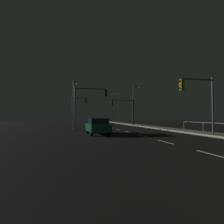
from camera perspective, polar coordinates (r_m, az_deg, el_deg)
name	(u,v)px	position (r m, az deg, el deg)	size (l,w,h in m)	color
ground_plane	(126,132)	(20.12, 4.71, -6.43)	(112.00, 112.00, 0.00)	black
sidewalk_right	(177,130)	(23.06, 20.67, -5.54)	(2.47, 77.00, 0.14)	#9E937F
lane_markings_center	(118,129)	(23.46, 2.03, -5.73)	(0.14, 50.00, 0.01)	silver
lane_edge_line	(149,128)	(26.67, 11.94, -5.20)	(0.14, 53.00, 0.01)	silver
car	(98,126)	(16.94, -4.79, -4.56)	(1.96, 4.45, 1.57)	#14592D
traffic_light_mid_right	(198,94)	(16.53, 26.44, 5.31)	(3.25, 0.41, 5.00)	#38383D
traffic_light_mid_left	(78,105)	(35.08, -11.01, 2.13)	(3.01, 0.62, 5.71)	#2D3033
traffic_light_near_left	(123,106)	(34.24, 3.65, 1.89)	(4.79, 0.86, 5.09)	#2D3033
traffic_light_far_center	(89,99)	(23.53, -7.58, 4.18)	(4.44, 0.34, 5.74)	#4C4C51
street_lamp_far_end	(118,105)	(47.86, 1.98, 2.35)	(1.86, 1.65, 8.10)	#2D3033
street_lamp_corner	(74,100)	(25.51, -12.25, 3.89)	(0.98, 1.34, 6.87)	#4C4C51
street_lamp_median	(135,101)	(35.56, 7.42, 3.59)	(2.11, 1.23, 7.95)	#38383D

